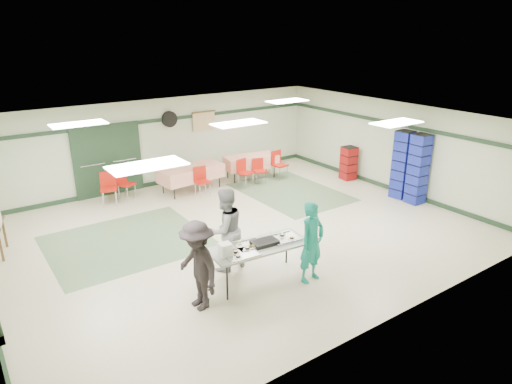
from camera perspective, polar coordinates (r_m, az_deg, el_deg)
floor at (r=11.29m, az=-2.01°, el=-4.89°), size 11.00×11.00×0.00m
ceiling at (r=10.45m, az=-2.19°, el=8.68°), size 11.00×11.00×0.00m
wall_back at (r=14.64m, az=-11.76°, el=6.12°), size 11.00×0.00×11.00m
wall_front at (r=7.68m, az=16.60°, el=-7.09°), size 11.00×0.00×11.00m
wall_right at (r=14.41m, az=16.69°, el=5.48°), size 0.00×9.00×9.00m
trim_back at (r=14.47m, az=-11.91°, el=8.79°), size 11.00×0.06×0.10m
baseboard_back at (r=14.97m, az=-11.37°, el=1.30°), size 11.00×0.06×0.12m
trim_right at (r=14.24m, az=16.89°, el=8.19°), size 0.06×9.00×0.10m
baseboard_right at (r=14.74m, az=16.13°, el=0.61°), size 0.06×9.00×0.12m
green_patch_a at (r=11.15m, az=-15.80°, el=-6.01°), size 3.50×3.00×0.01m
green_patch_b at (r=13.94m, az=4.30°, el=0.01°), size 2.50×3.50×0.01m
double_door_left at (r=13.98m, az=-19.85°, el=3.43°), size 0.90×0.06×2.10m
double_door_right at (r=14.24m, az=-16.19°, el=4.11°), size 0.90×0.06×2.10m
door_frame at (r=14.08m, az=-18.00°, el=3.75°), size 2.00×0.03×2.15m
wall_fan at (r=14.56m, az=-10.77°, el=8.94°), size 0.50×0.10×0.50m
scroll_banner at (r=15.12m, az=-6.54°, el=8.78°), size 0.80×0.02×0.60m
serving_table at (r=8.89m, az=0.39°, el=-6.92°), size 2.05×0.98×0.76m
sheet_tray_right at (r=9.13m, az=3.50°, el=-5.82°), size 0.65×0.52×0.02m
sheet_tray_mid at (r=8.85m, az=-0.83°, el=-6.68°), size 0.58×0.46×0.02m
sheet_tray_left at (r=8.51m, az=-1.88°, el=-7.82°), size 0.65×0.52×0.02m
baking_pan at (r=8.89m, az=1.09°, el=-6.33°), size 0.54×0.36×0.08m
foam_box_stack at (r=8.44m, az=-3.86°, el=-7.24°), size 0.23×0.22×0.25m
volunteer_teal at (r=8.92m, az=6.99°, el=-6.27°), size 0.65×0.48×1.63m
volunteer_grey at (r=9.27m, az=-3.88°, el=-4.72°), size 0.92×0.76×1.75m
volunteer_dark at (r=8.08m, az=-7.30°, el=-9.12°), size 0.66×1.10×1.66m
dining_table_a at (r=15.08m, az=-0.64°, el=3.87°), size 1.82×1.02×0.77m
dining_table_b at (r=14.01m, az=-8.10°, el=2.41°), size 2.03×1.07×0.77m
chair_a at (r=14.60m, az=0.33°, el=3.00°), size 0.45×0.45×0.80m
chair_b at (r=14.28m, az=-1.56°, el=2.79°), size 0.49×0.49×0.87m
chair_c at (r=15.04m, az=2.77°, el=3.81°), size 0.48×0.48×0.93m
chair_d at (r=13.56m, az=-6.88°, el=1.72°), size 0.44×0.44×0.88m
chair_loose_a at (r=13.75m, az=-16.18°, el=1.33°), size 0.55×0.55×0.88m
chair_loose_b at (r=13.42m, az=-17.97°, el=0.85°), size 0.55×0.55×0.94m
crate_stack_blue_a at (r=13.83m, az=17.78°, el=3.26°), size 0.49×0.49×1.99m
crate_stack_red at (r=15.24m, az=11.49°, el=3.56°), size 0.47×0.47×1.10m
crate_stack_blue_b at (r=13.52m, az=19.61°, el=2.70°), size 0.45×0.45×2.00m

